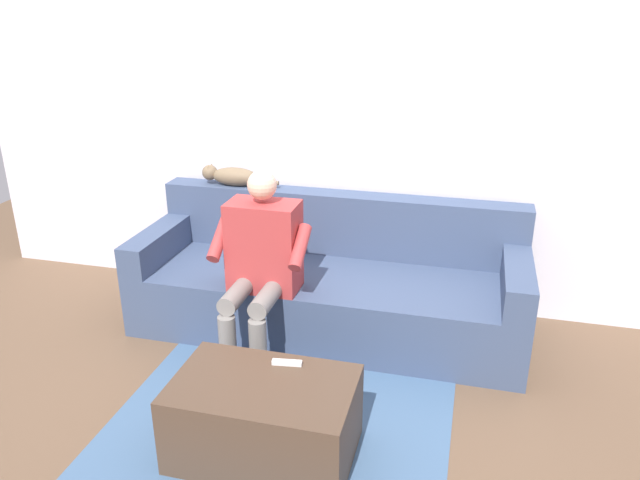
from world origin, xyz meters
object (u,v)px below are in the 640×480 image
couch (329,285)px  coffee_table (264,419)px  person_solo_seated (261,258)px  remote_white (287,363)px  cat_on_backrest (231,176)px

couch → coffee_table: (0.00, 1.30, -0.09)m
person_solo_seated → remote_white: size_ratio=7.86×
couch → coffee_table: size_ratio=2.94×
coffee_table → remote_white: 0.28m
couch → remote_white: bearing=93.2°
couch → remote_white: size_ratio=17.12×
couch → cat_on_backrest: cat_on_backrest is taller
coffee_table → person_solo_seated: bearing=-70.2°
couch → person_solo_seated: size_ratio=2.18×
couch → remote_white: couch is taller
coffee_table → person_solo_seated: (0.31, -0.86, 0.43)m
cat_on_backrest → remote_white: (-0.84, 1.41, -0.49)m
couch → coffee_table: 1.30m
person_solo_seated → cat_on_backrest: bearing=-57.3°
cat_on_backrest → coffee_table: bearing=116.0°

